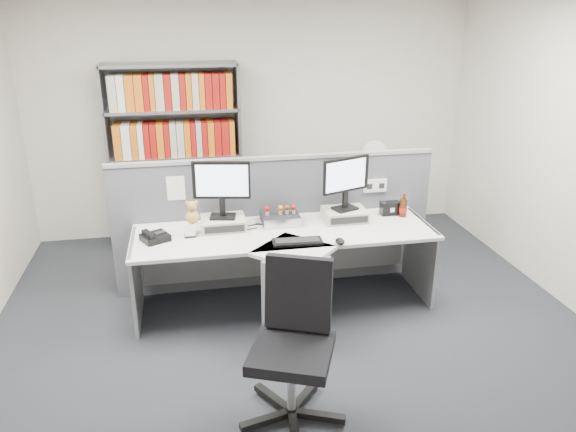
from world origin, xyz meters
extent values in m
plane|color=#303238|center=(0.00, 0.00, 0.00)|extent=(5.50, 5.50, 0.00)
cube|color=silver|center=(0.00, 2.75, 1.35)|extent=(5.00, 0.04, 2.70)
cube|color=#575962|center=(0.00, 1.25, 0.62)|extent=(3.00, 0.05, 1.25)
cube|color=#A6A5AB|center=(0.00, 1.25, 1.26)|extent=(3.00, 0.07, 0.03)
cube|color=white|center=(0.95, 1.22, 0.95)|extent=(0.22, 0.04, 0.12)
cube|color=white|center=(-0.90, 1.22, 1.05)|extent=(0.16, 0.00, 0.22)
cube|color=white|center=(-0.50, 1.22, 1.05)|extent=(0.16, 0.00, 0.22)
cube|color=white|center=(0.70, 1.22, 1.05)|extent=(0.16, 0.00, 0.22)
cube|color=silver|center=(0.00, 0.82, 0.70)|extent=(2.60, 0.80, 0.03)
cube|color=silver|center=(0.00, 0.42, 0.70)|extent=(0.74, 0.74, 0.03)
cube|color=gray|center=(0.00, 0.30, 0.34)|extent=(0.57, 0.57, 0.69)
cube|color=gray|center=(-1.28, 0.82, 0.36)|extent=(0.03, 0.70, 0.72)
cube|color=gray|center=(1.28, 0.82, 0.36)|extent=(0.03, 0.70, 0.72)
cube|color=gray|center=(0.00, 1.18, 0.35)|extent=(2.50, 0.02, 0.45)
cube|color=#BEB39D|center=(-0.51, 0.98, 0.77)|extent=(0.38, 0.30, 0.10)
cube|color=black|center=(-0.51, 0.83, 0.77)|extent=(0.34, 0.01, 0.06)
cube|color=#BEB39D|center=(0.59, 0.98, 0.77)|extent=(0.38, 0.30, 0.10)
cube|color=black|center=(0.59, 0.83, 0.77)|extent=(0.34, 0.01, 0.06)
cube|color=black|center=(-0.51, 0.98, 0.83)|extent=(0.24, 0.20, 0.02)
cube|color=black|center=(-0.51, 0.98, 0.92)|extent=(0.05, 0.04, 0.18)
cube|color=black|center=(-0.51, 0.98, 1.16)|extent=(0.49, 0.13, 0.32)
cube|color=#CBDDFF|center=(-0.51, 0.96, 1.16)|extent=(0.44, 0.09, 0.28)
cube|color=black|center=(0.59, 0.98, 0.83)|extent=(0.25, 0.22, 0.02)
cube|color=black|center=(0.59, 0.98, 0.91)|extent=(0.05, 0.04, 0.17)
cube|color=black|center=(0.59, 0.98, 1.15)|extent=(0.46, 0.20, 0.31)
cube|color=#CBDDFF|center=(0.58, 0.96, 1.15)|extent=(0.40, 0.15, 0.27)
cube|color=black|center=(0.00, 1.02, 0.76)|extent=(0.33, 0.29, 0.09)
cube|color=silver|center=(0.00, 0.88, 0.76)|extent=(0.33, 0.01, 0.08)
cylinder|color=#BEB39D|center=(-0.12, 1.00, 0.82)|extent=(0.03, 0.03, 0.03)
sphere|color=#A5140F|center=(-0.12, 1.00, 0.87)|extent=(0.05, 0.05, 0.05)
cylinder|color=#BEB39D|center=(0.00, 1.00, 0.82)|extent=(0.03, 0.03, 0.03)
sphere|color=orange|center=(0.00, 1.00, 0.87)|extent=(0.05, 0.05, 0.05)
cylinder|color=#BEB39D|center=(0.06, 1.00, 0.82)|extent=(0.03, 0.03, 0.03)
sphere|color=#593319|center=(0.06, 1.00, 0.87)|extent=(0.05, 0.05, 0.05)
cylinder|color=#BEB39D|center=(0.12, 1.00, 0.82)|extent=(0.03, 0.03, 0.03)
sphere|color=#A5140F|center=(0.12, 1.00, 0.87)|extent=(0.05, 0.05, 0.05)
cube|color=black|center=(0.06, 0.54, 0.73)|extent=(0.42, 0.17, 0.02)
cube|color=black|center=(0.06, 0.54, 0.75)|extent=(0.37, 0.13, 0.01)
ellipsoid|color=black|center=(0.40, 0.46, 0.74)|extent=(0.07, 0.12, 0.04)
cube|color=black|center=(-1.09, 0.81, 0.75)|extent=(0.27, 0.26, 0.06)
cube|color=black|center=(-1.14, 0.78, 0.79)|extent=(0.12, 0.17, 0.03)
cube|color=black|center=(-1.05, 0.83, 0.78)|extent=(0.11, 0.09, 0.01)
cube|color=black|center=(-0.80, 0.84, 0.73)|extent=(0.10, 0.06, 0.02)
cube|color=white|center=(-0.80, 0.82, 0.79)|extent=(0.09, 0.03, 0.10)
cube|color=white|center=(-0.80, 0.85, 0.79)|extent=(0.09, 0.03, 0.10)
sphere|color=#B68E3C|center=(-0.77, 0.88, 0.88)|extent=(0.12, 0.12, 0.12)
sphere|color=#B68E3C|center=(-0.77, 0.88, 0.98)|extent=(0.08, 0.08, 0.08)
sphere|color=#B68E3C|center=(-0.81, 0.88, 1.01)|extent=(0.03, 0.03, 0.03)
sphere|color=#B68E3C|center=(-0.74, 0.88, 1.01)|extent=(0.03, 0.03, 0.03)
cube|color=black|center=(1.05, 1.03, 0.78)|extent=(0.18, 0.10, 0.12)
cylinder|color=#3F190A|center=(1.14, 0.96, 0.81)|extent=(0.07, 0.07, 0.17)
cylinder|color=#A5140F|center=(1.14, 0.96, 0.79)|extent=(0.07, 0.07, 0.05)
cylinder|color=#3F190A|center=(1.14, 0.96, 0.92)|extent=(0.03, 0.03, 0.05)
cylinder|color=#A5140F|center=(1.14, 0.96, 0.94)|extent=(0.03, 0.03, 0.01)
cube|color=slate|center=(-1.59, 2.45, 1.00)|extent=(0.03, 0.40, 2.00)
cube|color=slate|center=(-0.21, 2.45, 1.00)|extent=(0.03, 0.40, 2.00)
cube|color=slate|center=(-0.90, 2.64, 1.00)|extent=(1.40, 0.02, 2.00)
cube|color=slate|center=(-0.90, 2.45, 0.02)|extent=(1.38, 0.40, 0.03)
cube|color=slate|center=(-0.90, 2.45, 0.52)|extent=(1.38, 0.40, 0.03)
cube|color=slate|center=(-0.90, 2.45, 1.02)|extent=(1.38, 0.40, 0.03)
cube|color=slate|center=(-0.90, 2.45, 1.52)|extent=(1.38, 0.40, 0.03)
cube|color=slate|center=(-0.90, 2.45, 1.98)|extent=(1.38, 0.40, 0.03)
cube|color=#A5140F|center=(-0.90, 2.42, 0.22)|extent=(1.24, 0.28, 0.36)
cube|color=orange|center=(-0.90, 2.42, 0.72)|extent=(1.24, 0.28, 0.36)
cube|color=#BEB39D|center=(-0.90, 2.42, 1.21)|extent=(1.24, 0.28, 0.36)
cube|color=white|center=(-0.90, 2.42, 1.71)|extent=(1.24, 0.28, 0.36)
cube|color=slate|center=(1.20, 2.00, 0.35)|extent=(0.45, 0.60, 0.70)
cube|color=black|center=(1.20, 1.70, 0.52)|extent=(0.40, 0.02, 0.28)
cube|color=black|center=(1.20, 1.70, 0.20)|extent=(0.40, 0.02, 0.28)
cylinder|color=white|center=(1.20, 2.00, 0.71)|extent=(0.18, 0.18, 0.03)
cylinder|color=white|center=(1.20, 2.00, 0.82)|extent=(0.03, 0.03, 0.18)
cylinder|color=white|center=(1.20, 1.98, 1.05)|extent=(0.29, 0.05, 0.29)
cylinder|color=silver|center=(1.20, 2.01, 1.05)|extent=(0.29, 0.04, 0.29)
cylinder|color=silver|center=(-0.23, -0.66, 0.27)|extent=(0.05, 0.05, 0.43)
cube|color=black|center=(-0.23, -0.66, 0.51)|extent=(0.65, 0.65, 0.08)
cube|color=black|center=(-0.14, -0.45, 0.81)|extent=(0.44, 0.27, 0.50)
cube|color=black|center=(-0.05, -0.73, 0.05)|extent=(0.32, 0.17, 0.04)
cylinder|color=black|center=(0.07, -0.78, 0.03)|extent=(0.05, 0.05, 0.03)
cube|color=black|center=(-0.10, -0.51, 0.05)|extent=(0.25, 0.28, 0.04)
cylinder|color=black|center=(-0.02, -0.41, 0.03)|extent=(0.05, 0.05, 0.03)
cube|color=black|center=(-0.33, -0.49, 0.05)|extent=(0.21, 0.30, 0.04)
cylinder|color=black|center=(-0.40, -0.38, 0.03)|extent=(0.05, 0.05, 0.03)
cube|color=black|center=(-0.42, -0.70, 0.05)|extent=(0.33, 0.13, 0.04)
cylinder|color=black|center=(-0.54, -0.73, 0.03)|extent=(0.05, 0.05, 0.03)
camera|label=1|loc=(-0.80, -3.52, 2.53)|focal=34.36mm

